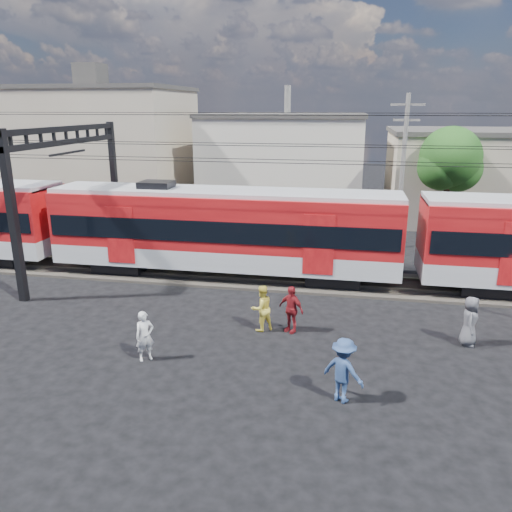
% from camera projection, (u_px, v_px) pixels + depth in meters
% --- Properties ---
extents(ground, '(120.00, 120.00, 0.00)m').
position_uv_depth(ground, '(239.00, 362.00, 15.86)').
color(ground, black).
rests_on(ground, ground).
extents(track_bed, '(70.00, 3.40, 0.12)m').
position_uv_depth(track_bed, '(276.00, 279.00, 23.37)').
color(track_bed, '#2D2823').
rests_on(track_bed, ground).
extents(rail_near, '(70.00, 0.12, 0.12)m').
position_uv_depth(rail_near, '(274.00, 281.00, 22.63)').
color(rail_near, '#59544C').
rests_on(rail_near, track_bed).
extents(rail_far, '(70.00, 0.12, 0.12)m').
position_uv_depth(rail_far, '(278.00, 271.00, 24.04)').
color(rail_far, '#59544C').
rests_on(rail_far, track_bed).
extents(commuter_train, '(50.30, 3.08, 4.17)m').
position_uv_depth(commuter_train, '(228.00, 228.00, 23.10)').
color(commuter_train, black).
rests_on(commuter_train, ground).
extents(catenary, '(70.00, 9.30, 7.52)m').
position_uv_depth(catenary, '(95.00, 165.00, 23.45)').
color(catenary, black).
rests_on(catenary, ground).
extents(building_west, '(14.28, 10.20, 9.30)m').
position_uv_depth(building_west, '(97.00, 147.00, 40.13)').
color(building_west, gray).
rests_on(building_west, ground).
extents(building_midwest, '(12.24, 12.24, 7.30)m').
position_uv_depth(building_midwest, '(287.00, 160.00, 40.58)').
color(building_midwest, beige).
rests_on(building_midwest, ground).
extents(building_mideast, '(16.32, 10.20, 6.30)m').
position_uv_depth(building_mideast, '(507.00, 175.00, 35.06)').
color(building_mideast, gray).
rests_on(building_mideast, ground).
extents(utility_pole_mid, '(1.80, 0.24, 8.50)m').
position_uv_depth(utility_pole_mid, '(403.00, 168.00, 27.61)').
color(utility_pole_mid, slate).
rests_on(utility_pole_mid, ground).
extents(tree_near, '(3.82, 3.64, 6.72)m').
position_uv_depth(tree_near, '(453.00, 161.00, 29.92)').
color(tree_near, '#382619').
rests_on(tree_near, ground).
extents(pedestrian_a, '(0.71, 0.68, 1.64)m').
position_uv_depth(pedestrian_a, '(145.00, 336.00, 15.79)').
color(pedestrian_a, silver).
rests_on(pedestrian_a, ground).
extents(pedestrian_b, '(1.05, 1.03, 1.71)m').
position_uv_depth(pedestrian_b, '(262.00, 308.00, 17.89)').
color(pedestrian_b, yellow).
rests_on(pedestrian_b, ground).
extents(pedestrian_c, '(1.38, 1.17, 1.86)m').
position_uv_depth(pedestrian_c, '(343.00, 370.00, 13.52)').
color(pedestrian_c, navy).
rests_on(pedestrian_c, ground).
extents(pedestrian_d, '(1.09, 0.87, 1.73)m').
position_uv_depth(pedestrian_d, '(291.00, 309.00, 17.77)').
color(pedestrian_d, maroon).
rests_on(pedestrian_d, ground).
extents(pedestrian_e, '(0.71, 0.94, 1.73)m').
position_uv_depth(pedestrian_e, '(470.00, 321.00, 16.77)').
color(pedestrian_e, '#4D4D52').
rests_on(pedestrian_e, ground).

